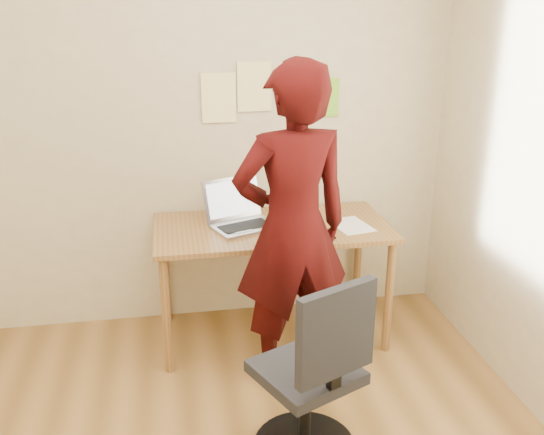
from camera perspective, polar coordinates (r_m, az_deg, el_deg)
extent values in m
cube|color=beige|center=(3.79, -9.51, 9.46)|extent=(3.50, 0.04, 2.70)
cube|color=olive|center=(3.63, 0.00, -1.00)|extent=(1.40, 0.70, 0.03)
cylinder|color=olive|center=(3.46, -9.91, -9.13)|extent=(0.05, 0.05, 0.71)
cylinder|color=olive|center=(3.68, 10.94, -7.40)|extent=(0.05, 0.05, 0.71)
cylinder|color=olive|center=(4.00, -10.00, -5.00)|extent=(0.05, 0.05, 0.71)
cylinder|color=olive|center=(4.19, 8.09, -3.74)|extent=(0.05, 0.05, 0.71)
cube|color=#AFAFB6|center=(3.59, -2.55, -0.87)|extent=(0.44, 0.37, 0.02)
cube|color=black|center=(3.58, -2.55, -0.72)|extent=(0.33, 0.24, 0.00)
cube|color=#AFAFB6|center=(3.68, -3.79, 1.82)|extent=(0.37, 0.20, 0.25)
cube|color=white|center=(3.68, -3.79, 1.82)|extent=(0.32, 0.17, 0.20)
cube|color=white|center=(3.66, 7.46, -0.73)|extent=(0.25, 0.32, 0.00)
cube|color=black|center=(3.49, 5.14, -1.62)|extent=(0.08, 0.14, 0.01)
cube|color=#3F4C59|center=(3.48, 5.14, -1.54)|extent=(0.07, 0.11, 0.00)
cube|color=#FFEC98|center=(3.75, -5.03, 11.14)|extent=(0.21, 0.00, 0.30)
cube|color=#FFEC98|center=(3.77, -1.66, 12.21)|extent=(0.21, 0.00, 0.30)
cube|color=#81CE2E|center=(3.87, 4.99, 11.19)|extent=(0.18, 0.00, 0.24)
cube|color=black|center=(2.83, 3.21, -14.31)|extent=(0.54, 0.54, 0.06)
cube|color=black|center=(2.55, 6.08, -10.75)|extent=(0.37, 0.21, 0.41)
cube|color=black|center=(2.66, 5.84, -14.58)|extent=(0.07, 0.06, 0.11)
cylinder|color=black|center=(2.96, 3.13, -17.88)|extent=(0.06, 0.06, 0.41)
imported|color=#310706|center=(3.17, 1.91, -1.09)|extent=(0.70, 0.52, 1.76)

